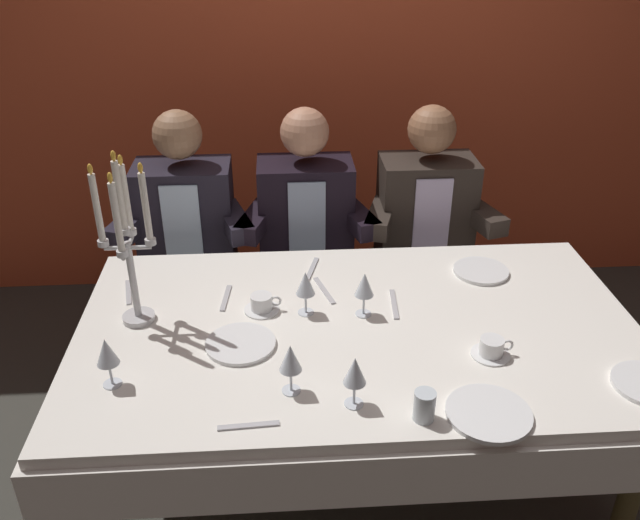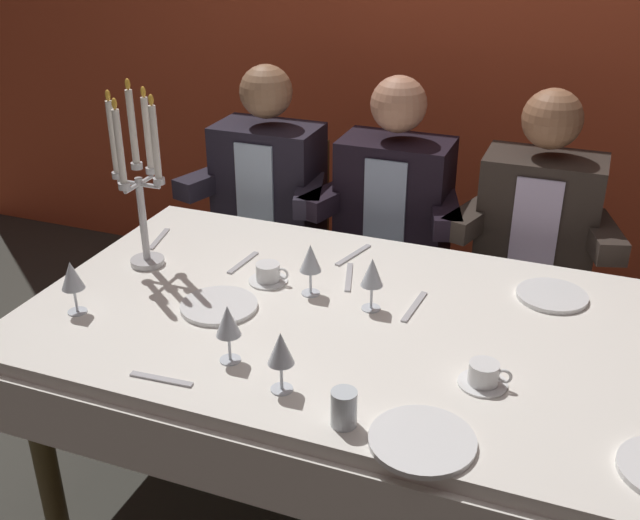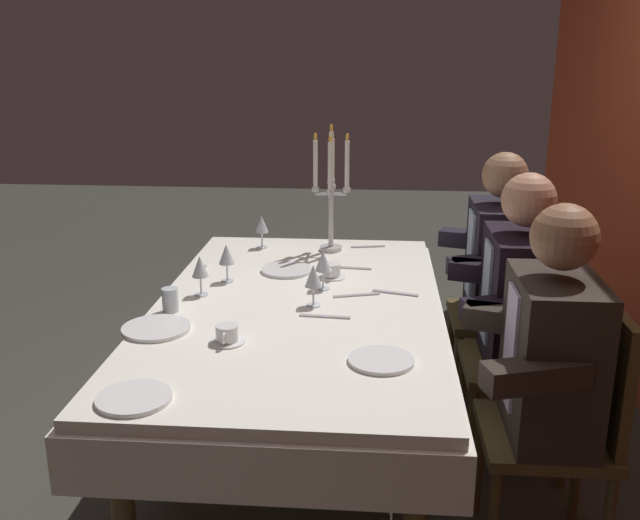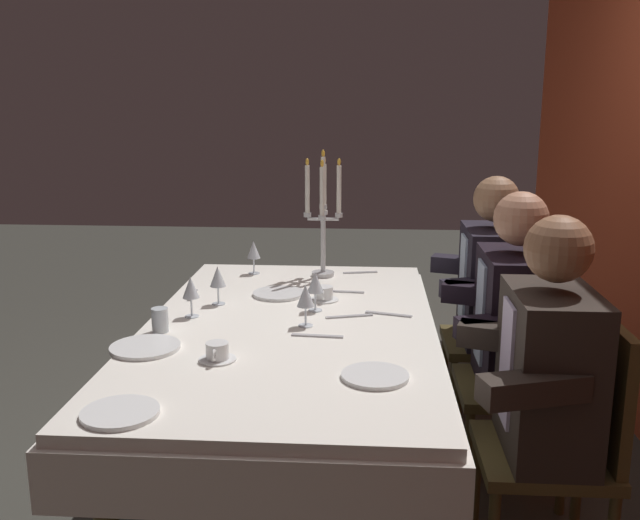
{
  "view_description": "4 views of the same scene",
  "coord_description": "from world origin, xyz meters",
  "px_view_note": "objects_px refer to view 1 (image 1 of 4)",
  "views": [
    {
      "loc": [
        -0.25,
        -1.84,
        2.02
      ],
      "look_at": [
        -0.13,
        0.07,
        0.96
      ],
      "focal_mm": 37.18,
      "sensor_mm": 36.0,
      "label": 1
    },
    {
      "loc": [
        0.58,
        -1.78,
        1.85
      ],
      "look_at": [
        -0.13,
        0.04,
        0.88
      ],
      "focal_mm": 42.43,
      "sensor_mm": 36.0,
      "label": 2
    },
    {
      "loc": [
        2.57,
        0.3,
        1.7
      ],
      "look_at": [
        -0.08,
        0.08,
        0.89
      ],
      "focal_mm": 39.81,
      "sensor_mm": 36.0,
      "label": 3
    },
    {
      "loc": [
        2.55,
        0.3,
        1.59
      ],
      "look_at": [
        -0.12,
        0.11,
        0.97
      ],
      "focal_mm": 39.41,
      "sensor_mm": 36.0,
      "label": 4
    }
  ],
  "objects_px": {
    "dinner_plate_1": "(241,344)",
    "wine_glass_1": "(364,286)",
    "dining_table": "(358,354)",
    "seated_diner_2": "(425,213)",
    "candelabra": "(127,245)",
    "dinner_plate_3": "(489,413)",
    "seated_diner_0": "(187,220)",
    "wine_glass_4": "(305,284)",
    "wine_glass_0": "(107,353)",
    "wine_glass_2": "(290,360)",
    "seated_diner_1": "(306,217)",
    "water_tumbler_0": "(424,406)",
    "dinner_plate_2": "(481,271)",
    "coffee_cup_0": "(262,304)",
    "coffee_cup_1": "(492,348)",
    "wine_glass_3": "(355,372)"
  },
  "relations": [
    {
      "from": "dinner_plate_3",
      "to": "seated_diner_0",
      "type": "xyz_separation_m",
      "value": [
        -0.99,
        1.35,
        -0.01
      ]
    },
    {
      "from": "dinner_plate_1",
      "to": "wine_glass_1",
      "type": "height_order",
      "value": "wine_glass_1"
    },
    {
      "from": "coffee_cup_1",
      "to": "seated_diner_1",
      "type": "height_order",
      "value": "seated_diner_1"
    },
    {
      "from": "coffee_cup_0",
      "to": "seated_diner_0",
      "type": "xyz_separation_m",
      "value": [
        -0.35,
        0.77,
        -0.03
      ]
    },
    {
      "from": "seated_diner_1",
      "to": "seated_diner_2",
      "type": "bearing_deg",
      "value": 0.0
    },
    {
      "from": "dinner_plate_3",
      "to": "wine_glass_4",
      "type": "xyz_separation_m",
      "value": [
        -0.49,
        0.55,
        0.11
      ]
    },
    {
      "from": "wine_glass_3",
      "to": "water_tumbler_0",
      "type": "relative_size",
      "value": 1.81
    },
    {
      "from": "coffee_cup_0",
      "to": "dinner_plate_2",
      "type": "bearing_deg",
      "value": 14.15
    },
    {
      "from": "seated_diner_2",
      "to": "dinner_plate_3",
      "type": "bearing_deg",
      "value": -94.12
    },
    {
      "from": "dining_table",
      "to": "coffee_cup_0",
      "type": "distance_m",
      "value": 0.38
    },
    {
      "from": "wine_glass_2",
      "to": "seated_diner_1",
      "type": "xyz_separation_m",
      "value": [
        0.1,
        1.21,
        -0.12
      ]
    },
    {
      "from": "candelabra",
      "to": "wine_glass_2",
      "type": "bearing_deg",
      "value": -38.49
    },
    {
      "from": "wine_glass_0",
      "to": "wine_glass_2",
      "type": "distance_m",
      "value": 0.53
    },
    {
      "from": "water_tumbler_0",
      "to": "coffee_cup_1",
      "type": "relative_size",
      "value": 0.69
    },
    {
      "from": "dining_table",
      "to": "dinner_plate_3",
      "type": "height_order",
      "value": "dinner_plate_3"
    },
    {
      "from": "water_tumbler_0",
      "to": "seated_diner_0",
      "type": "xyz_separation_m",
      "value": [
        -0.8,
        1.35,
        -0.05
      ]
    },
    {
      "from": "seated_diner_2",
      "to": "wine_glass_2",
      "type": "bearing_deg",
      "value": -118.1
    },
    {
      "from": "dining_table",
      "to": "coffee_cup_0",
      "type": "relative_size",
      "value": 14.7
    },
    {
      "from": "dinner_plate_2",
      "to": "wine_glass_0",
      "type": "xyz_separation_m",
      "value": [
        -1.28,
        -0.59,
        0.11
      ]
    },
    {
      "from": "water_tumbler_0",
      "to": "dinner_plate_2",
      "type": "bearing_deg",
      "value": 63.94
    },
    {
      "from": "dinner_plate_1",
      "to": "wine_glass_4",
      "type": "xyz_separation_m",
      "value": [
        0.22,
        0.18,
        0.11
      ]
    },
    {
      "from": "wine_glass_0",
      "to": "seated_diner_0",
      "type": "height_order",
      "value": "seated_diner_0"
    },
    {
      "from": "wine_glass_4",
      "to": "wine_glass_1",
      "type": "bearing_deg",
      "value": -6.27
    },
    {
      "from": "dining_table",
      "to": "water_tumbler_0",
      "type": "height_order",
      "value": "water_tumbler_0"
    },
    {
      "from": "dinner_plate_1",
      "to": "water_tumbler_0",
      "type": "xyz_separation_m",
      "value": [
        0.52,
        -0.37,
        0.04
      ]
    },
    {
      "from": "wine_glass_0",
      "to": "wine_glass_2",
      "type": "relative_size",
      "value": 1.0
    },
    {
      "from": "dining_table",
      "to": "seated_diner_2",
      "type": "bearing_deg",
      "value": 65.23
    },
    {
      "from": "wine_glass_4",
      "to": "seated_diner_1",
      "type": "height_order",
      "value": "seated_diner_1"
    },
    {
      "from": "dinner_plate_1",
      "to": "wine_glass_1",
      "type": "xyz_separation_m",
      "value": [
        0.42,
        0.16,
        0.11
      ]
    },
    {
      "from": "candelabra",
      "to": "dinner_plate_3",
      "type": "relative_size",
      "value": 2.52
    },
    {
      "from": "candelabra",
      "to": "seated_diner_0",
      "type": "xyz_separation_m",
      "value": [
        0.07,
        0.8,
        -0.3
      ]
    },
    {
      "from": "dinner_plate_2",
      "to": "wine_glass_1",
      "type": "bearing_deg",
      "value": -152.04
    },
    {
      "from": "dinner_plate_2",
      "to": "dinner_plate_3",
      "type": "distance_m",
      "value": 0.82
    },
    {
      "from": "candelabra",
      "to": "coffee_cup_1",
      "type": "bearing_deg",
      "value": -13.48
    },
    {
      "from": "candelabra",
      "to": "wine_glass_0",
      "type": "height_order",
      "value": "candelabra"
    },
    {
      "from": "seated_diner_2",
      "to": "wine_glass_4",
      "type": "bearing_deg",
      "value": -126.2
    },
    {
      "from": "coffee_cup_1",
      "to": "seated_diner_2",
      "type": "distance_m",
      "value": 1.08
    },
    {
      "from": "dinner_plate_3",
      "to": "dinner_plate_2",
      "type": "bearing_deg",
      "value": 75.69
    },
    {
      "from": "wine_glass_4",
      "to": "seated_diner_1",
      "type": "bearing_deg",
      "value": 87.4
    },
    {
      "from": "dinner_plate_1",
      "to": "seated_diner_0",
      "type": "height_order",
      "value": "seated_diner_0"
    },
    {
      "from": "wine_glass_3",
      "to": "coffee_cup_0",
      "type": "distance_m",
      "value": 0.58
    },
    {
      "from": "wine_glass_1",
      "to": "seated_diner_0",
      "type": "bearing_deg",
      "value": 130.49
    },
    {
      "from": "seated_diner_0",
      "to": "coffee_cup_1",
      "type": "bearing_deg",
      "value": -45.11
    },
    {
      "from": "coffee_cup_0",
      "to": "wine_glass_4",
      "type": "bearing_deg",
      "value": -9.65
    },
    {
      "from": "dinner_plate_2",
      "to": "wine_glass_0",
      "type": "height_order",
      "value": "wine_glass_0"
    },
    {
      "from": "wine_glass_0",
      "to": "wine_glass_4",
      "type": "height_order",
      "value": "same"
    },
    {
      "from": "wine_glass_1",
      "to": "dining_table",
      "type": "bearing_deg",
      "value": -110.12
    },
    {
      "from": "candelabra",
      "to": "water_tumbler_0",
      "type": "xyz_separation_m",
      "value": [
        0.87,
        -0.55,
        -0.25
      ]
    },
    {
      "from": "dinner_plate_1",
      "to": "wine_glass_2",
      "type": "bearing_deg",
      "value": -56.17
    },
    {
      "from": "dinner_plate_3",
      "to": "seated_diner_1",
      "type": "relative_size",
      "value": 0.2
    }
  ]
}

